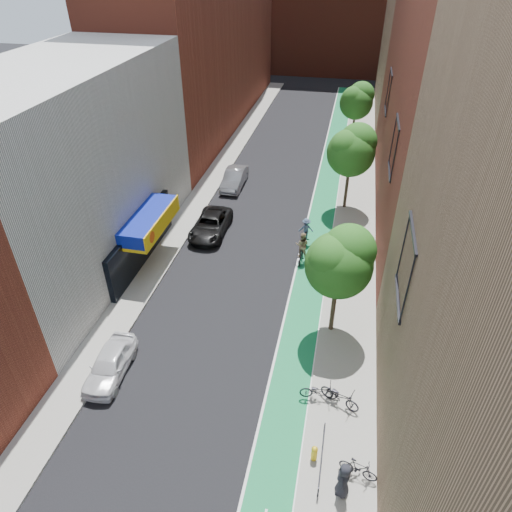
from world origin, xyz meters
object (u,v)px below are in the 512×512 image
Objects in this scene: cyclist_lane_far at (306,233)px; pedestrian at (344,480)px; parked_car_black at (211,225)px; cyclist_lane_near at (302,250)px; parked_car_white at (110,364)px; parked_car_silver at (234,178)px; fire_hydrant at (314,453)px; cyclist_lane_mid at (318,271)px.

pedestrian is (3.47, -17.20, 0.18)m from cyclist_lane_far.
cyclist_lane_far reaches higher than parked_car_black.
cyclist_lane_near is at bearing -17.71° from parked_car_black.
parked_car_black is 2.57× the size of cyclist_lane_far.
pedestrian is at bearing -21.11° from parked_car_white.
parked_car_white is at bearing -92.52° from parked_car_silver.
cyclist_lane_near is 14.02m from fire_hydrant.
cyclist_lane_mid is at bearing 42.82° from parked_car_white.
cyclist_lane_mid is at bearing 126.73° from cyclist_lane_near.
cyclist_lane_near is at bearing 80.39° from cyclist_lane_far.
cyclist_lane_mid is 2.63× the size of fire_hydrant.
fire_hydrant is (10.10, -2.51, -0.10)m from parked_car_white.
parked_car_silver is 12.08m from cyclist_lane_near.
parked_car_white is 11.85m from pedestrian.
parked_car_black is 9.03m from cyclist_lane_mid.
parked_car_silver is at bearing -63.62° from cyclist_lane_mid.
fire_hydrant is at bearing 88.52° from cyclist_lane_far.
parked_car_silver is 14.37m from cyclist_lane_mid.
cyclist_lane_near is 1.11× the size of cyclist_lane_far.
parked_car_black is at bearing 82.52° from parked_car_white.
fire_hydrant is (2.30, -16.07, -0.26)m from cyclist_lane_far.
cyclist_lane_near is 1.26× the size of pedestrian.
parked_car_white is 5.06× the size of fire_hydrant.
cyclist_lane_far reaches higher than parked_car_silver.
parked_car_white is at bearing -100.94° from pedestrian.
fire_hydrant is (2.30, -13.83, -0.34)m from cyclist_lane_near.
parked_car_silver is at bearing -150.18° from pedestrian.
cyclist_lane_near is 2.30m from cyclist_lane_mid.
parked_car_silver is at bearing 91.24° from parked_car_black.
parked_car_white is 13.75m from cyclist_lane_near.
parked_car_silver is 26.92m from pedestrian.
parked_car_black is 19.94m from pedestrian.
parked_car_white is at bearing 37.23° from cyclist_lane_mid.
pedestrian is at bearing -44.02° from fire_hydrant.
parked_car_black reaches higher than parked_car_white.
cyclist_lane_mid is at bearing -163.55° from pedestrian.
parked_car_white is 13.09m from cyclist_lane_mid.
pedestrian is (3.47, -14.96, 0.09)m from cyclist_lane_near.
parked_car_white is at bearing 50.49° from cyclist_lane_far.
parked_car_white is 0.79× the size of parked_car_black.
cyclist_lane_far is 17.55m from pedestrian.
cyclist_lane_far is at bearing 0.65° from parked_car_black.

